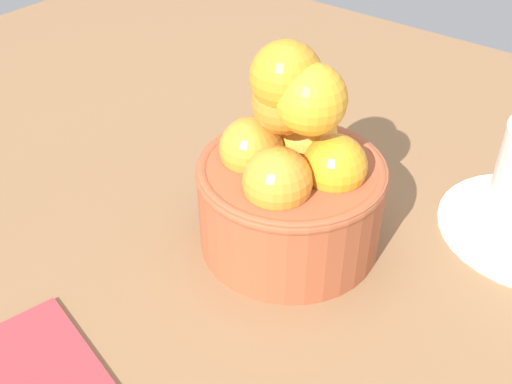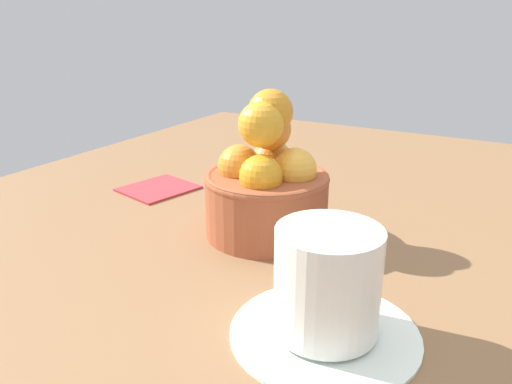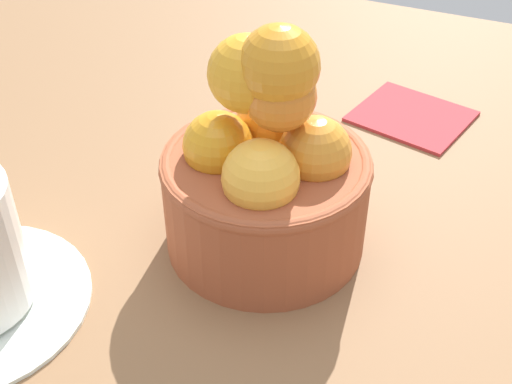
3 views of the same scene
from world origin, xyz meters
The scene contains 3 objects.
ground_plane centered at (0.00, 0.00, -1.95)cm, with size 116.10×88.34×3.89cm, color brown.
terracotta_bowl centered at (-0.02, -0.03, 5.78)cm, with size 13.53×13.53×15.87cm.
folded_napkin centered at (-5.32, -20.03, 0.30)cm, with size 9.21×8.27×0.60cm, color #B23338.
Camera 3 is at (-13.61, 32.12, 31.18)cm, focal length 47.59 mm.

